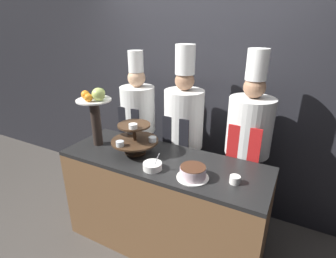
{
  "coord_description": "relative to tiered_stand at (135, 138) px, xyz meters",
  "views": [
    {
      "loc": [
        0.99,
        -1.44,
        2.04
      ],
      "look_at": [
        0.0,
        0.42,
        1.19
      ],
      "focal_mm": 28.0,
      "sensor_mm": 36.0,
      "label": 1
    }
  ],
  "objects": [
    {
      "name": "serving_bowl_near",
      "position": [
        0.29,
        -0.18,
        -0.12
      ],
      "size": [
        0.16,
        0.16,
        0.16
      ],
      "color": "white",
      "rests_on": "buffet_counter"
    },
    {
      "name": "buffet_counter",
      "position": [
        0.28,
        0.01,
        -0.62
      ],
      "size": [
        1.84,
        0.65,
        0.94
      ],
      "color": "brown",
      "rests_on": "ground_plane"
    },
    {
      "name": "wall_back",
      "position": [
        0.28,
        0.93,
        0.31
      ],
      "size": [
        10.0,
        0.06,
        2.8
      ],
      "color": "#232328",
      "rests_on": "ground_plane"
    },
    {
      "name": "cup_white",
      "position": [
        0.93,
        -0.06,
        -0.12
      ],
      "size": [
        0.08,
        0.08,
        0.06
      ],
      "color": "white",
      "rests_on": "buffet_counter"
    },
    {
      "name": "tiered_stand",
      "position": [
        0.0,
        0.0,
        0.0
      ],
      "size": [
        0.43,
        0.43,
        0.32
      ],
      "color": "#3D2819",
      "rests_on": "buffet_counter"
    },
    {
      "name": "chef_center_right",
      "position": [
        0.89,
        0.54,
        -0.09
      ],
      "size": [
        0.41,
        0.41,
        1.86
      ],
      "color": "black",
      "rests_on": "ground_plane"
    },
    {
      "name": "chef_center_left",
      "position": [
        0.23,
        0.54,
        -0.09
      ],
      "size": [
        0.4,
        0.4,
        1.87
      ],
      "color": "#28282D",
      "rests_on": "ground_plane"
    },
    {
      "name": "chef_left",
      "position": [
        -0.33,
        0.54,
        -0.12
      ],
      "size": [
        0.38,
        0.38,
        1.79
      ],
      "color": "black",
      "rests_on": "ground_plane"
    },
    {
      "name": "cake_round",
      "position": [
        0.63,
        -0.14,
        -0.11
      ],
      "size": [
        0.25,
        0.25,
        0.1
      ],
      "color": "white",
      "rests_on": "buffet_counter"
    },
    {
      "name": "fruit_pedestal",
      "position": [
        -0.41,
        -0.02,
        0.22
      ],
      "size": [
        0.32,
        0.32,
        0.57
      ],
      "color": "#2D231E",
      "rests_on": "buffet_counter"
    }
  ]
}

